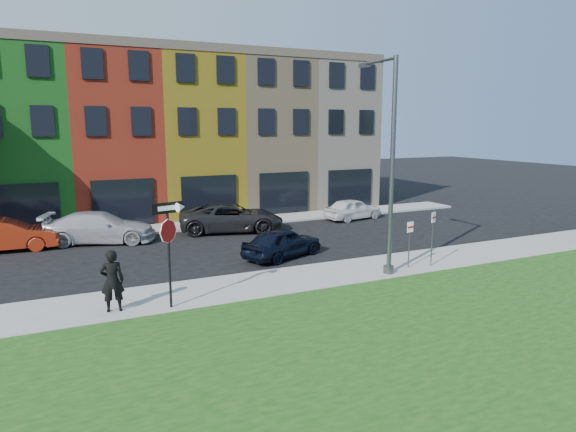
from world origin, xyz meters
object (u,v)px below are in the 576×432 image
man (112,281)px  street_lamp (389,167)px  sedan_near (282,243)px  stop_sign (168,234)px

man → street_lamp: street_lamp is taller
sedan_near → street_lamp: size_ratio=0.52×
man → sedan_near: bearing=-146.1°
man → sedan_near: 8.67m
stop_sign → man: stop_sign is taller
sedan_near → man: bearing=95.9°
stop_sign → street_lamp: bearing=-13.3°
man → sedan_near: man is taller
street_lamp → stop_sign: bearing=-176.1°
man → street_lamp: bearing=-174.6°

